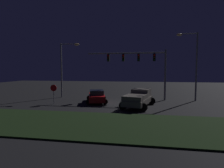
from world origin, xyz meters
TOP-DOWN VIEW (x-y plane):
  - ground_plane at (0.00, 0.00)m, footprint 80.00×80.00m
  - grass_median at (0.00, -8.88)m, footprint 27.51×6.76m
  - pickup_truck at (2.81, -1.62)m, footprint 3.74×5.72m
  - car_sedan at (-2.26, 0.13)m, footprint 3.22×4.72m
  - traffic_signal_gantry at (2.65, 3.17)m, footprint 10.32×0.56m
  - street_lamp_left at (-7.60, 3.39)m, footprint 2.78×0.44m
  - street_lamp_right at (9.30, 3.36)m, footprint 2.61×0.44m
  - stop_sign at (-6.85, -1.73)m, footprint 0.76×0.08m

SIDE VIEW (x-z plane):
  - ground_plane at x=0.00m, z-range 0.00..0.00m
  - grass_median at x=0.00m, z-range 0.00..0.10m
  - car_sedan at x=-2.26m, z-range -0.02..1.49m
  - pickup_truck at x=2.81m, z-range 0.10..1.90m
  - stop_sign at x=-6.85m, z-range 0.45..2.68m
  - street_lamp_left at x=-7.60m, z-range 1.05..8.69m
  - traffic_signal_gantry at x=2.65m, z-range 1.78..8.28m
  - street_lamp_right at x=9.30m, z-range 1.07..9.63m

